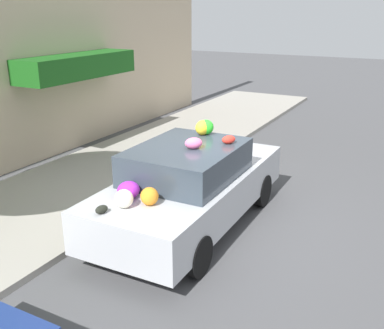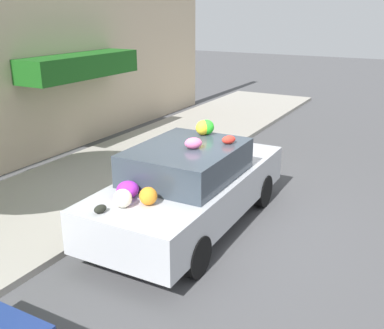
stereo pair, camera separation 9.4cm
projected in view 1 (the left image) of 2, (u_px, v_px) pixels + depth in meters
ground_plane at (190, 224)px, 7.66m from camera, size 60.00×60.00×0.00m
sidewalk_curb at (70, 192)px, 8.85m from camera, size 24.00×3.20×0.11m
fire_hydrant at (135, 172)px, 8.80m from camera, size 0.20×0.20×0.70m
art_car at (191, 185)px, 7.37m from camera, size 4.27×1.77×1.69m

